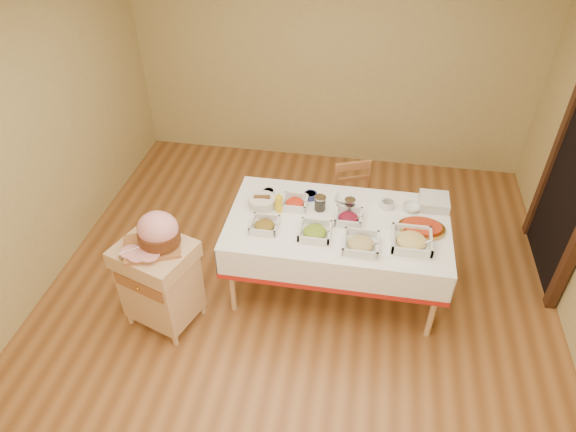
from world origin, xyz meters
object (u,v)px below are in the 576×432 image
object	(u,v)px
ham_on_board	(157,233)
plate_stack	(434,202)
butcher_cart	(160,280)
dining_chair	(355,205)
preserve_jar_left	(320,204)
dining_table	(337,236)
brass_platter	(421,228)
preserve_jar_right	(350,206)
bread_basket	(262,202)
mustard_bottle	(279,203)

from	to	relation	value
ham_on_board	plate_stack	xyz separation A→B (m)	(2.09, 0.92, -0.12)
butcher_cart	dining_chair	distance (m)	1.95
preserve_jar_left	plate_stack	bearing A→B (deg)	12.38
dining_table	brass_platter	distance (m)	0.69
preserve_jar_right	brass_platter	xyz separation A→B (m)	(0.59, -0.15, -0.03)
dining_table	bread_basket	bearing A→B (deg)	171.55
preserve_jar_left	dining_chair	bearing A→B (deg)	61.83
butcher_cart	brass_platter	distance (m)	2.14
ham_on_board	preserve_jar_left	xyz separation A→B (m)	(1.14, 0.71, -0.11)
butcher_cart	mustard_bottle	bearing A→B (deg)	37.72
mustard_bottle	brass_platter	bearing A→B (deg)	-2.45
dining_chair	preserve_jar_right	world-z (taller)	preserve_jar_right
butcher_cart	mustard_bottle	xyz separation A→B (m)	(0.85, 0.66, 0.39)
ham_on_board	brass_platter	distance (m)	2.07
preserve_jar_left	preserve_jar_right	bearing A→B (deg)	4.55
ham_on_board	mustard_bottle	xyz separation A→B (m)	(0.81, 0.63, -0.08)
bread_basket	mustard_bottle	bearing A→B (deg)	-16.70
bread_basket	preserve_jar_right	bearing A→B (deg)	4.41
butcher_cart	dining_table	bearing A→B (deg)	24.15
dining_table	preserve_jar_right	size ratio (longest dim) A/B	15.38
mustard_bottle	brass_platter	size ratio (longest dim) A/B	0.50
dining_chair	brass_platter	world-z (taller)	dining_chair
mustard_bottle	preserve_jar_left	bearing A→B (deg)	13.98
dining_chair	brass_platter	size ratio (longest dim) A/B	2.24
butcher_cart	brass_platter	bearing A→B (deg)	16.78
dining_chair	preserve_jar_left	xyz separation A→B (m)	(-0.28, -0.53, 0.38)
dining_chair	mustard_bottle	bearing A→B (deg)	-135.27
mustard_bottle	bread_basket	bearing A→B (deg)	163.30
butcher_cart	preserve_jar_right	xyz separation A→B (m)	(1.44, 0.76, 0.36)
preserve_jar_right	bread_basket	distance (m)	0.74
dining_chair	preserve_jar_left	size ratio (longest dim) A/B	6.62
preserve_jar_right	mustard_bottle	xyz separation A→B (m)	(-0.58, -0.10, 0.03)
dining_table	preserve_jar_left	bearing A→B (deg)	141.47
dining_table	preserve_jar_right	world-z (taller)	preserve_jar_right
butcher_cart	preserve_jar_left	xyz separation A→B (m)	(1.19, 0.74, 0.36)
dining_chair	dining_table	bearing A→B (deg)	-99.72
dining_chair	plate_stack	xyz separation A→B (m)	(0.66, -0.32, 0.37)
ham_on_board	preserve_jar_right	size ratio (longest dim) A/B	3.76
butcher_cart	ham_on_board	xyz separation A→B (m)	(0.05, 0.04, 0.47)
bread_basket	plate_stack	size ratio (longest dim) A/B	0.95
mustard_bottle	plate_stack	xyz separation A→B (m)	(1.28, 0.29, -0.04)
dining_chair	ham_on_board	xyz separation A→B (m)	(-1.43, -1.24, 0.49)
butcher_cart	bread_basket	world-z (taller)	bread_basket
ham_on_board	bread_basket	world-z (taller)	ham_on_board
ham_on_board	brass_platter	bearing A→B (deg)	16.20
dining_table	preserve_jar_left	distance (m)	0.31
mustard_bottle	brass_platter	xyz separation A→B (m)	(1.17, -0.05, -0.06)
butcher_cart	preserve_jar_right	distance (m)	1.67
dining_chair	butcher_cart	bearing A→B (deg)	-139.15
plate_stack	brass_platter	xyz separation A→B (m)	(-0.11, -0.34, -0.02)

